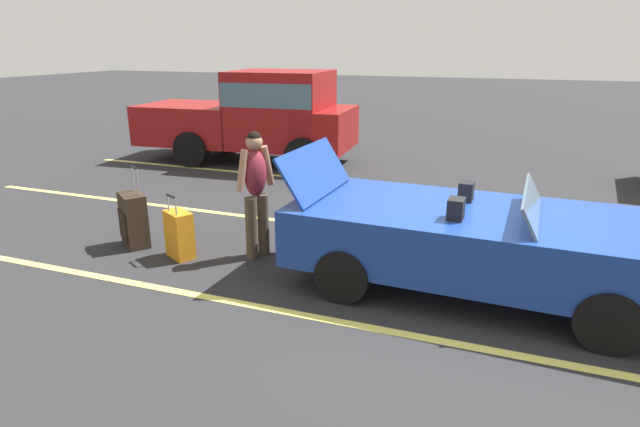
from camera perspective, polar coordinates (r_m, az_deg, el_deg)
ground_plane at (r=6.33m, az=16.08°, el=-7.90°), size 80.00×80.00×0.00m
lot_line_near at (r=5.24m, az=14.76°, el=-13.52°), size 18.00×0.12×0.01m
lot_line_mid at (r=7.68m, az=17.12°, el=-3.36°), size 18.00×0.12×0.01m
lot_line_far at (r=10.26m, az=18.29°, el=1.81°), size 18.00×0.12×0.01m
convertible_car at (r=6.09m, az=18.40°, el=-3.11°), size 4.27×1.94×1.50m
suitcase_large_black at (r=7.69m, az=-19.46°, el=-0.66°), size 0.55×0.51×1.11m
suitcase_medium_bright at (r=7.11m, az=-14.89°, el=-2.21°), size 0.47×0.40×0.86m
traveler_person at (r=6.77m, az=-6.93°, el=2.77°), size 0.33×0.59×1.65m
parked_pickup_truck_near at (r=12.45m, az=-6.30°, el=10.51°), size 5.12×2.33×2.10m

